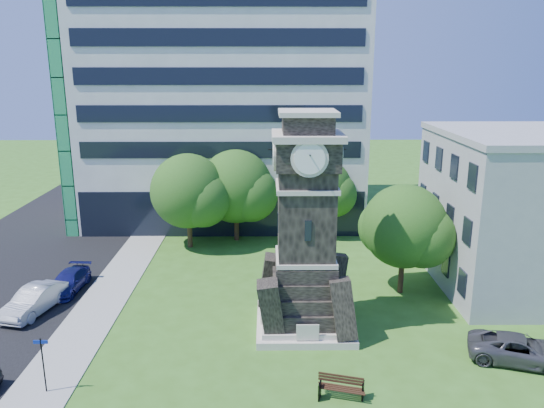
{
  "coord_description": "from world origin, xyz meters",
  "views": [
    {
      "loc": [
        0.91,
        -25.57,
        14.49
      ],
      "look_at": [
        1.19,
        6.01,
        6.18
      ],
      "focal_mm": 35.0,
      "sensor_mm": 36.0,
      "label": 1
    }
  ],
  "objects_px": {
    "car_east_lot": "(520,349)",
    "street_sign": "(43,359)",
    "clock_tower": "(306,238)",
    "park_bench": "(341,387)",
    "car_street_mid": "(34,300)",
    "car_street_north": "(68,282)"
  },
  "relations": [
    {
      "from": "car_east_lot",
      "to": "street_sign",
      "type": "relative_size",
      "value": 1.83
    },
    {
      "from": "car_east_lot",
      "to": "street_sign",
      "type": "bearing_deg",
      "value": 113.99
    },
    {
      "from": "street_sign",
      "to": "clock_tower",
      "type": "bearing_deg",
      "value": 28.16
    },
    {
      "from": "park_bench",
      "to": "street_sign",
      "type": "bearing_deg",
      "value": -166.68
    },
    {
      "from": "car_street_mid",
      "to": "park_bench",
      "type": "relative_size",
      "value": 2.31
    },
    {
      "from": "clock_tower",
      "to": "car_street_mid",
      "type": "relative_size",
      "value": 2.58
    },
    {
      "from": "clock_tower",
      "to": "car_street_north",
      "type": "distance_m",
      "value": 16.72
    },
    {
      "from": "car_street_north",
      "to": "street_sign",
      "type": "relative_size",
      "value": 1.63
    },
    {
      "from": "car_street_mid",
      "to": "car_east_lot",
      "type": "xyz_separation_m",
      "value": [
        26.69,
        -5.77,
        -0.09
      ]
    },
    {
      "from": "clock_tower",
      "to": "street_sign",
      "type": "height_order",
      "value": "clock_tower"
    },
    {
      "from": "car_street_mid",
      "to": "car_street_north",
      "type": "bearing_deg",
      "value": 88.14
    },
    {
      "from": "park_bench",
      "to": "car_street_mid",
      "type": "bearing_deg",
      "value": 168.99
    },
    {
      "from": "car_street_north",
      "to": "park_bench",
      "type": "bearing_deg",
      "value": -32.03
    },
    {
      "from": "park_bench",
      "to": "car_east_lot",
      "type": "bearing_deg",
      "value": 32.65
    },
    {
      "from": "car_street_north",
      "to": "car_east_lot",
      "type": "bearing_deg",
      "value": -15.44
    },
    {
      "from": "car_street_north",
      "to": "street_sign",
      "type": "bearing_deg",
      "value": -71.25
    },
    {
      "from": "car_street_north",
      "to": "car_east_lot",
      "type": "relative_size",
      "value": 0.89
    },
    {
      "from": "car_street_mid",
      "to": "car_street_north",
      "type": "relative_size",
      "value": 1.07
    },
    {
      "from": "clock_tower",
      "to": "car_street_north",
      "type": "xyz_separation_m",
      "value": [
        -15.25,
        5.04,
        -4.64
      ]
    },
    {
      "from": "car_street_mid",
      "to": "clock_tower",
      "type": "bearing_deg",
      "value": 7.11
    },
    {
      "from": "car_street_north",
      "to": "park_bench",
      "type": "xyz_separation_m",
      "value": [
        16.45,
        -11.81,
        -0.08
      ]
    },
    {
      "from": "car_street_mid",
      "to": "car_east_lot",
      "type": "bearing_deg",
      "value": 1.54
    }
  ]
}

